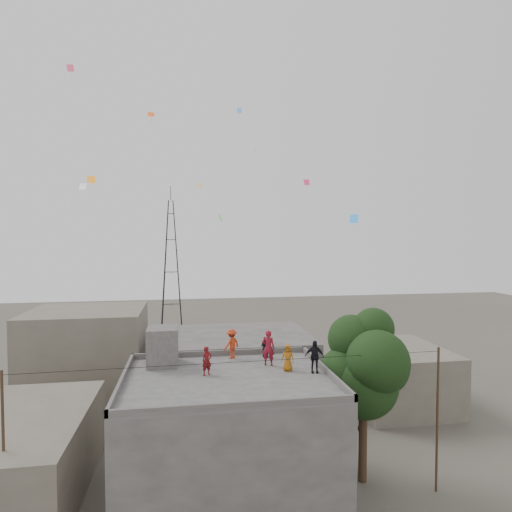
{
  "coord_description": "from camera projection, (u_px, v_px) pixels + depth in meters",
  "views": [
    {
      "loc": [
        -1.93,
        -20.38,
        12.87
      ],
      "look_at": [
        1.95,
        3.35,
        11.84
      ],
      "focal_mm": 30.0,
      "sensor_mm": 36.0,
      "label": 1
    }
  ],
  "objects": [
    {
      "name": "ground",
      "position": [
        228.0,
        500.0,
        20.96
      ],
      "size": [
        140.0,
        140.0,
        0.0
      ],
      "primitive_type": "plane",
      "color": "#4D483F",
      "rests_on": "ground"
    },
    {
      "name": "main_building",
      "position": [
        228.0,
        439.0,
        20.83
      ],
      "size": [
        10.0,
        8.0,
        6.1
      ],
      "color": "#4A4745",
      "rests_on": "ground"
    },
    {
      "name": "parapet",
      "position": [
        227.0,
        374.0,
        20.69
      ],
      "size": [
        10.0,
        8.0,
        0.3
      ],
      "color": "#4A4745",
      "rests_on": "main_building"
    },
    {
      "name": "stair_head_box",
      "position": [
        163.0,
        346.0,
        22.7
      ],
      "size": [
        1.6,
        1.8,
        2.0
      ],
      "primitive_type": "cube",
      "color": "#4A4745",
      "rests_on": "main_building"
    },
    {
      "name": "neighbor_west",
      "position": [
        2.0,
        458.0,
        21.07
      ],
      "size": [
        8.0,
        10.0,
        4.0
      ],
      "primitive_type": "cube",
      "color": "#60594C",
      "rests_on": "ground"
    },
    {
      "name": "neighbor_north",
      "position": [
        236.0,
        364.0,
        34.98
      ],
      "size": [
        12.0,
        9.0,
        5.0
      ],
      "primitive_type": "cube",
      "color": "#4A4745",
      "rests_on": "ground"
    },
    {
      "name": "neighbor_northwest",
      "position": [
        87.0,
        352.0,
        34.97
      ],
      "size": [
        9.0,
        8.0,
        7.0
      ],
      "primitive_type": "cube",
      "color": "#60594C",
      "rests_on": "ground"
    },
    {
      "name": "neighbor_east",
      "position": [
        396.0,
        376.0,
        32.98
      ],
      "size": [
        7.0,
        8.0,
        4.4
      ],
      "primitive_type": "cube",
      "color": "#60594C",
      "rests_on": "ground"
    },
    {
      "name": "tree",
      "position": [
        366.0,
        366.0,
        22.47
      ],
      "size": [
        4.9,
        4.6,
        9.1
      ],
      "color": "black",
      "rests_on": "ground"
    },
    {
      "name": "utility_line",
      "position": [
        241.0,
        434.0,
        19.64
      ],
      "size": [
        20.12,
        0.62,
        7.4
      ],
      "color": "black",
      "rests_on": "ground"
    },
    {
      "name": "transmission_tower",
      "position": [
        171.0,
        265.0,
        59.37
      ],
      "size": [
        2.97,
        2.97,
        20.01
      ],
      "color": "black",
      "rests_on": "ground"
    },
    {
      "name": "person_red_adult",
      "position": [
        268.0,
        348.0,
        22.65
      ],
      "size": [
        0.79,
        0.65,
        1.87
      ],
      "primitive_type": "imported",
      "rotation": [
        0.0,
        0.0,
        2.8
      ],
      "color": "maroon",
      "rests_on": "main_building"
    },
    {
      "name": "person_orange_child",
      "position": [
        288.0,
        358.0,
        21.68
      ],
      "size": [
        0.78,
        0.69,
        1.35
      ],
      "primitive_type": "imported",
      "rotation": [
        0.0,
        0.0,
        -0.5
      ],
      "color": "#A45D12",
      "rests_on": "main_building"
    },
    {
      "name": "person_dark_child",
      "position": [
        265.0,
        347.0,
        24.3
      ],
      "size": [
        0.7,
        0.68,
        1.13
      ],
      "primitive_type": "imported",
      "rotation": [
        0.0,
        0.0,
        2.46
      ],
      "color": "black",
      "rests_on": "main_building"
    },
    {
      "name": "person_dark_adult",
      "position": [
        314.0,
        357.0,
        21.41
      ],
      "size": [
        1.01,
        0.58,
        1.62
      ],
      "primitive_type": "imported",
      "rotation": [
        0.0,
        0.0,
        -0.2
      ],
      "color": "black",
      "rests_on": "main_building"
    },
    {
      "name": "person_orange_adult",
      "position": [
        232.0,
        344.0,
        23.95
      ],
      "size": [
        1.21,
        1.15,
        1.64
      ],
      "primitive_type": "imported",
      "rotation": [
        0.0,
        0.0,
        -2.46
      ],
      "color": "#B73514",
      "rests_on": "main_building"
    },
    {
      "name": "person_red_child",
      "position": [
        207.0,
        361.0,
        21.01
      ],
      "size": [
        0.61,
        0.52,
        1.42
      ],
      "primitive_type": "imported",
      "rotation": [
        0.0,
        0.0,
        0.41
      ],
      "color": "maroon",
      "rests_on": "main_building"
    },
    {
      "name": "kites",
      "position": [
        216.0,
        172.0,
        29.05
      ],
      "size": [
        18.84,
        9.41,
        9.35
      ],
      "color": "orange",
      "rests_on": "ground"
    }
  ]
}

